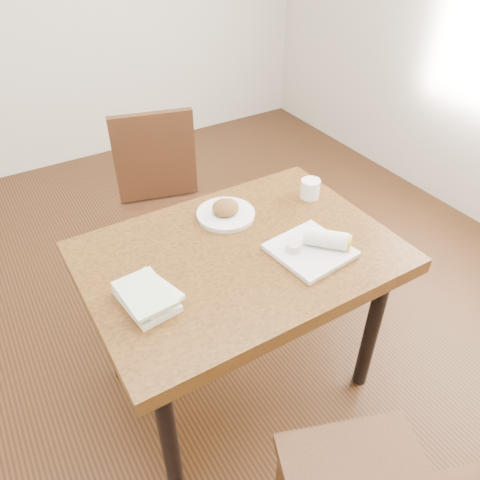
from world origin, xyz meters
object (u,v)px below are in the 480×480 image
chair_far (162,199)px  coffee_mug (311,188)px  table (240,269)px  book_stack (147,296)px  plate_scone (226,212)px  plate_burrito (315,246)px

chair_far → coffee_mug: 0.78m
table → coffee_mug: coffee_mug is taller
book_stack → coffee_mug: bearing=15.3°
plate_scone → plate_burrito: (0.16, -0.36, 0.00)m
coffee_mug → book_stack: (-0.83, -0.23, -0.02)m
table → coffee_mug: bearing=19.7°
table → coffee_mug: (0.44, 0.16, 0.13)m
table → book_stack: (-0.39, -0.07, 0.12)m
coffee_mug → book_stack: coffee_mug is taller
plate_burrito → book_stack: 0.62m
chair_far → book_stack: (-0.39, -0.83, 0.23)m
table → chair_far: (0.01, 0.77, -0.11)m
table → plate_scone: size_ratio=4.79×
coffee_mug → plate_burrito: size_ratio=0.41×
coffee_mug → plate_scone: bearing=171.7°
chair_far → coffee_mug: chair_far is taller
chair_far → book_stack: 0.95m
plate_scone → coffee_mug: coffee_mug is taller
chair_far → plate_scone: bearing=-84.3°
plate_scone → book_stack: (-0.45, -0.28, 0.00)m
plate_burrito → coffee_mug: bearing=54.7°
table → book_stack: 0.41m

